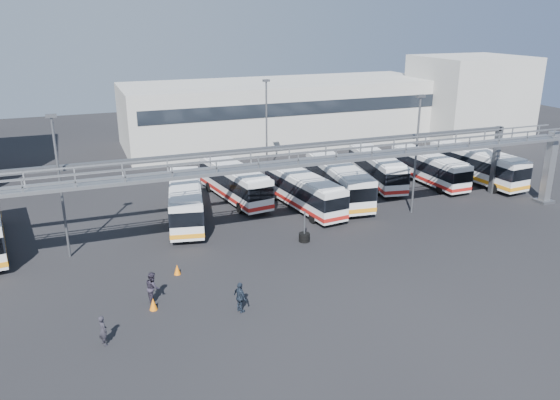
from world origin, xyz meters
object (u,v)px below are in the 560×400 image
object	(u,v)px
bus_7	(377,168)
tire_stack	(304,236)
bus_3	(186,200)
bus_9	(476,164)
light_pole_left	(60,180)
bus_4	(234,181)
cone_left	(153,304)
bus_5	(304,190)
pedestrian_b	(153,287)
pedestrian_d	(240,297)
bus_6	(338,180)
light_pole_mid	(417,149)
cone_right	(177,269)
light_pole_back	(267,124)
pedestrian_a	(103,330)
bus_8	(429,167)

from	to	relation	value
bus_7	tire_stack	xyz separation A→B (m)	(-12.67, -10.87, -1.36)
bus_3	bus_9	bearing A→B (deg)	11.95
light_pole_left	bus_4	bearing A→B (deg)	28.28
bus_3	cone_left	world-z (taller)	bus_3
bus_5	pedestrian_b	size ratio (longest dim) A/B	5.41
pedestrian_d	tire_stack	xyz separation A→B (m)	(7.61, 8.20, -0.53)
bus_3	bus_6	size ratio (longest dim) A/B	0.97
light_pole_mid	pedestrian_d	size ratio (longest dim) A/B	5.46
bus_4	pedestrian_d	size ratio (longest dim) A/B	5.95
bus_5	cone_right	xyz separation A→B (m)	(-12.95, -8.75, -1.40)
bus_9	tire_stack	world-z (taller)	bus_9
bus_4	cone_right	size ratio (longest dim) A/B	15.71
bus_3	bus_6	distance (m)	14.30
light_pole_back	bus_7	xyz separation A→B (m)	(9.39, -6.63, -3.96)
light_pole_left	pedestrian_b	xyz separation A→B (m)	(4.57, -8.76, -4.74)
light_pole_back	tire_stack	bearing A→B (deg)	-100.60
light_pole_back	cone_left	xyz separation A→B (m)	(-15.57, -23.63, -5.36)
light_pole_left	bus_4	xyz separation A→B (m)	(14.61, 7.86, -3.90)
cone_left	cone_right	distance (m)	4.63
bus_6	pedestrian_b	distance (m)	23.18
bus_5	pedestrian_a	size ratio (longest dim) A/B	6.35
pedestrian_b	pedestrian_a	bearing A→B (deg)	134.26
pedestrian_b	bus_8	bearing A→B (deg)	-68.62
light_pole_back	bus_6	xyz separation A→B (m)	(3.56, -9.50, -3.79)
pedestrian_a	bus_3	bearing A→B (deg)	-47.97
bus_9	tire_stack	xyz separation A→B (m)	(-22.67, -8.02, -1.50)
bus_8	bus_5	bearing A→B (deg)	-171.67
bus_3	bus_9	xyz separation A→B (m)	(30.12, 0.49, 0.04)
bus_7	bus_8	world-z (taller)	bus_7
light_pole_mid	bus_9	distance (m)	13.23
pedestrian_b	pedestrian_d	bearing A→B (deg)	-127.53
pedestrian_a	cone_left	size ratio (longest dim) A/B	2.26
bus_9	pedestrian_a	xyz separation A→B (m)	(-37.91, -16.82, -1.06)
light_pole_mid	cone_left	world-z (taller)	light_pole_mid
bus_6	cone_right	world-z (taller)	bus_6
light_pole_back	bus_3	distance (m)	15.14
pedestrian_b	tire_stack	world-z (taller)	tire_stack
light_pole_left	bus_3	bearing A→B (deg)	23.52
bus_7	light_pole_left	bearing A→B (deg)	-156.34
light_pole_mid	pedestrian_b	size ratio (longest dim) A/B	5.17
bus_9	light_pole_back	bearing A→B (deg)	148.54
bus_6	bus_9	distance (m)	15.83
bus_3	bus_7	world-z (taller)	bus_3
bus_7	pedestrian_a	size ratio (longest dim) A/B	6.42
pedestrian_b	pedestrian_d	distance (m)	5.41
pedestrian_a	cone_left	distance (m)	4.01
light_pole_mid	bus_5	size ratio (longest dim) A/B	0.96
cone_left	bus_3	bearing A→B (deg)	70.49
light_pole_mid	pedestrian_a	world-z (taller)	light_pole_mid
bus_6	pedestrian_a	distance (m)	27.77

